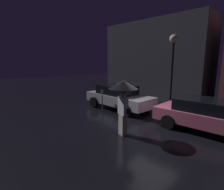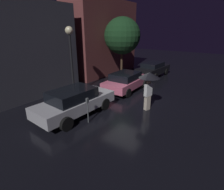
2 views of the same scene
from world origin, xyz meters
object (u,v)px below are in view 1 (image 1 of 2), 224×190
Objects in this scene: pedestrian_with_umbrella at (123,92)px; parking_meter at (102,98)px; street_lamp_near at (173,53)px; parked_car_silver at (118,97)px; parked_car_pink at (207,115)px.

pedestrian_with_umbrella is 3.67m from parking_meter.
street_lamp_near is (-0.70, 5.38, 1.68)m from pedestrian_with_umbrella.
parked_car_pink is (5.14, -0.02, -0.05)m from parked_car_silver.
parked_car_pink is 5.48m from parking_meter.
pedestrian_with_umbrella is (-2.24, -2.82, 1.05)m from parked_car_pink.
street_lamp_near is (2.19, 2.54, 2.68)m from parked_car_silver.
parked_car_pink reaches higher than parking_meter.
parking_meter is (-5.36, -1.14, 0.08)m from parked_car_pink.
pedestrian_with_umbrella is at bearing -130.27° from parked_car_pink.
parked_car_pink is 3.27× the size of parking_meter.
pedestrian_with_umbrella is 1.70× the size of parking_meter.
parked_car_pink is at bearing -40.97° from street_lamp_near.
pedestrian_with_umbrella reaches higher than parked_car_pink.
parking_meter is at bearing -169.83° from parked_car_pink.
parked_car_pink is at bearing 68.41° from pedestrian_with_umbrella.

